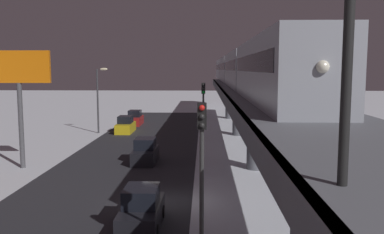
# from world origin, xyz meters

# --- Properties ---
(ground_plane) EXTENTS (240.00, 240.00, 0.00)m
(ground_plane) POSITION_xyz_m (0.00, 0.00, 0.00)
(ground_plane) COLOR silver
(avenue_asphalt) EXTENTS (11.00, 95.97, 0.01)m
(avenue_asphalt) POSITION_xyz_m (4.08, 0.00, 0.00)
(avenue_asphalt) COLOR #28282D
(avenue_asphalt) RESTS_ON ground_plane
(elevated_railway) EXTENTS (5.00, 95.97, 5.75)m
(elevated_railway) POSITION_xyz_m (-5.92, 0.00, 4.99)
(elevated_railway) COLOR slate
(elevated_railway) RESTS_ON ground_plane
(subway_train) EXTENTS (2.94, 74.07, 3.40)m
(subway_train) POSITION_xyz_m (-6.02, -27.99, 7.53)
(subway_train) COLOR #999EA8
(subway_train) RESTS_ON elevated_railway
(rail_signal) EXTENTS (0.36, 0.41, 4.00)m
(rail_signal) POSITION_xyz_m (-4.25, 16.52, 8.48)
(rail_signal) COLOR black
(rail_signal) RESTS_ON elevated_railway
(sedan_black) EXTENTS (1.91, 4.22, 1.97)m
(sedan_black) POSITION_xyz_m (0.88, 3.87, 0.78)
(sedan_black) COLOR black
(sedan_black) RESTS_ON ground_plane
(sedan_red_2) EXTENTS (1.80, 4.22, 1.97)m
(sedan_red_2) POSITION_xyz_m (7.28, -32.32, 0.80)
(sedan_red_2) COLOR #A51E1E
(sedan_red_2) RESTS_ON ground_plane
(sedan_black_2) EXTENTS (1.80, 4.12, 1.97)m
(sedan_black_2) POSITION_xyz_m (2.68, -9.95, 0.80)
(sedan_black_2) COLOR black
(sedan_black_2) RESTS_ON ground_plane
(sedan_yellow_2) EXTENTS (1.80, 4.28, 1.97)m
(sedan_yellow_2) POSITION_xyz_m (7.28, -25.61, 0.80)
(sedan_yellow_2) COLOR gold
(sedan_yellow_2) RESTS_ON ground_plane
(traffic_light_near) EXTENTS (0.32, 0.44, 6.40)m
(traffic_light_near) POSITION_xyz_m (-2.02, 8.84, 4.20)
(traffic_light_near) COLOR #2D2D2D
(traffic_light_near) RESTS_ON ground_plane
(traffic_light_mid) EXTENTS (0.32, 0.44, 6.40)m
(traffic_light_mid) POSITION_xyz_m (-2.02, -11.19, 4.20)
(traffic_light_mid) COLOR #2D2D2D
(traffic_light_mid) RESTS_ON ground_plane
(commercial_billboard) EXTENTS (4.80, 0.36, 8.90)m
(commercial_billboard) POSITION_xyz_m (11.79, -7.76, 6.83)
(commercial_billboard) COLOR #4C4C51
(commercial_billboard) RESTS_ON ground_plane
(street_lamp_far) EXTENTS (1.35, 0.44, 7.65)m
(street_lamp_far) POSITION_xyz_m (10.15, -25.00, 4.81)
(street_lamp_far) COLOR #38383D
(street_lamp_far) RESTS_ON ground_plane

